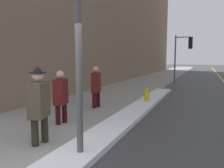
{
  "coord_description": "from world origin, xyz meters",
  "views": [
    {
      "loc": [
        2.41,
        -2.66,
        1.87
      ],
      "look_at": [
        -0.4,
        4.0,
        1.05
      ],
      "focal_mm": 35.0,
      "sensor_mm": 36.0,
      "label": 1
    }
  ],
  "objects_px": {
    "pedestrian_nearside": "(96,85)",
    "pedestrian_in_fedora": "(39,102)",
    "fire_hydrant": "(147,96)",
    "traffic_light_near": "(185,49)",
    "pedestrian_in_glasses": "(61,95)"
  },
  "relations": [
    {
      "from": "pedestrian_nearside",
      "to": "pedestrian_in_fedora",
      "type": "bearing_deg",
      "value": -9.38
    },
    {
      "from": "pedestrian_nearside",
      "to": "fire_hydrant",
      "type": "relative_size",
      "value": 2.29
    },
    {
      "from": "pedestrian_in_fedora",
      "to": "fire_hydrant",
      "type": "bearing_deg",
      "value": 150.03
    },
    {
      "from": "pedestrian_in_fedora",
      "to": "traffic_light_near",
      "type": "bearing_deg",
      "value": 155.3
    },
    {
      "from": "traffic_light_near",
      "to": "fire_hydrant",
      "type": "distance_m",
      "value": 9.47
    },
    {
      "from": "traffic_light_near",
      "to": "pedestrian_nearside",
      "type": "xyz_separation_m",
      "value": [
        -2.34,
        -10.5,
        -1.8
      ]
    },
    {
      "from": "traffic_light_near",
      "to": "fire_hydrant",
      "type": "bearing_deg",
      "value": -100.21
    },
    {
      "from": "fire_hydrant",
      "to": "pedestrian_nearside",
      "type": "bearing_deg",
      "value": -141.0
    },
    {
      "from": "traffic_light_near",
      "to": "pedestrian_nearside",
      "type": "relative_size",
      "value": 2.32
    },
    {
      "from": "pedestrian_in_glasses",
      "to": "traffic_light_near",
      "type": "bearing_deg",
      "value": 152.31
    },
    {
      "from": "pedestrian_in_fedora",
      "to": "pedestrian_in_glasses",
      "type": "distance_m",
      "value": 1.55
    },
    {
      "from": "traffic_light_near",
      "to": "pedestrian_in_glasses",
      "type": "bearing_deg",
      "value": -106.21
    },
    {
      "from": "pedestrian_in_fedora",
      "to": "pedestrian_nearside",
      "type": "bearing_deg",
      "value": 170.62
    },
    {
      "from": "pedestrian_in_fedora",
      "to": "fire_hydrant",
      "type": "height_order",
      "value": "pedestrian_in_fedora"
    },
    {
      "from": "pedestrian_in_glasses",
      "to": "pedestrian_nearside",
      "type": "xyz_separation_m",
      "value": [
        -0.04,
        2.29,
        0.03
      ]
    }
  ]
}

